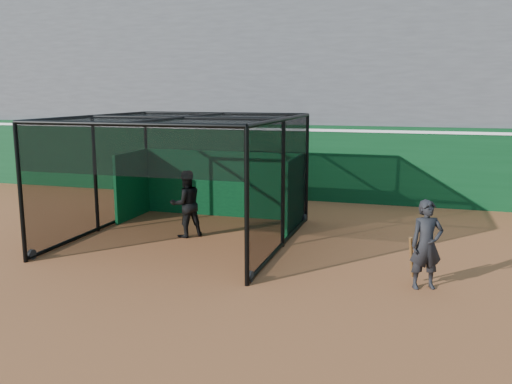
# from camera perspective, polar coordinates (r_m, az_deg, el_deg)

# --- Properties ---
(ground) EXTENTS (120.00, 120.00, 0.00)m
(ground) POSITION_cam_1_polar(r_m,az_deg,el_deg) (10.71, -7.80, -9.01)
(ground) COLOR #95522B
(ground) RESTS_ON ground
(outfield_wall) EXTENTS (50.00, 0.50, 2.50)m
(outfield_wall) POSITION_cam_1_polar(r_m,az_deg,el_deg) (18.31, 3.17, 3.31)
(outfield_wall) COLOR #093617
(outfield_wall) RESTS_ON ground
(grandstand) EXTENTS (50.00, 7.85, 8.95)m
(grandstand) POSITION_cam_1_polar(r_m,az_deg,el_deg) (21.88, 5.65, 12.80)
(grandstand) COLOR #4C4C4F
(grandstand) RESTS_ON ground
(batting_cage) EXTENTS (5.03, 5.56, 2.96)m
(batting_cage) POSITION_cam_1_polar(r_m,az_deg,el_deg) (13.24, -7.55, 1.33)
(batting_cage) COLOR black
(batting_cage) RESTS_ON ground
(batter) EXTENTS (1.02, 1.02, 1.67)m
(batter) POSITION_cam_1_polar(r_m,az_deg,el_deg) (13.52, -7.38, -1.24)
(batter) COLOR black
(batter) RESTS_ON ground
(on_deck_player) EXTENTS (0.70, 0.59, 1.65)m
(on_deck_player) POSITION_cam_1_polar(r_m,az_deg,el_deg) (10.34, 17.49, -5.33)
(on_deck_player) COLOR black
(on_deck_player) RESTS_ON ground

